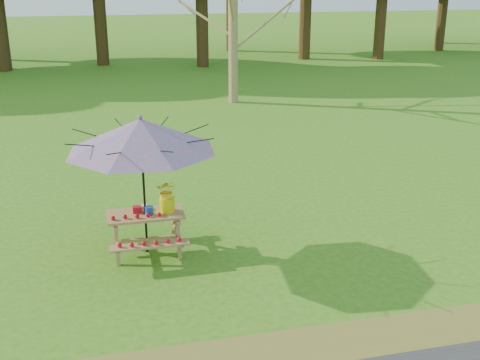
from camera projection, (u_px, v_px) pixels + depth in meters
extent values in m
plane|color=#3B6D14|center=(175.00, 263.00, 9.37)|extent=(120.00, 120.00, 0.00)
cylinder|color=#856648|center=(233.00, 36.00, 20.30)|extent=(0.34, 0.34, 4.53)
cube|color=olive|center=(145.00, 214.00, 9.53)|extent=(1.20, 0.62, 0.04)
cube|color=olive|center=(150.00, 245.00, 9.12)|extent=(1.20, 0.22, 0.04)
cube|color=olive|center=(143.00, 218.00, 10.13)|extent=(1.20, 0.22, 0.04)
cylinder|color=black|center=(144.00, 186.00, 9.37)|extent=(0.04, 0.04, 2.25)
cone|color=#1C6DA2|center=(141.00, 135.00, 9.10)|extent=(2.91, 2.91, 0.50)
sphere|color=#1C6DA2|center=(140.00, 117.00, 9.01)|extent=(0.08, 0.08, 0.08)
cube|color=red|center=(137.00, 209.00, 9.54)|extent=(0.14, 0.12, 0.10)
cylinder|color=#1646B5|center=(149.00, 211.00, 9.46)|extent=(0.13, 0.13, 0.13)
cube|color=silver|center=(143.00, 208.00, 9.65)|extent=(0.13, 0.13, 0.07)
cylinder|color=yellow|center=(167.00, 205.00, 9.55)|extent=(0.24, 0.24, 0.24)
imported|color=yellow|center=(167.00, 190.00, 9.47)|extent=(0.37, 0.34, 0.36)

